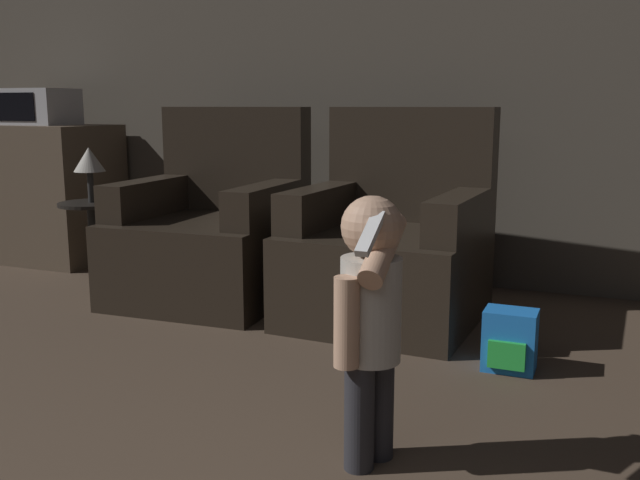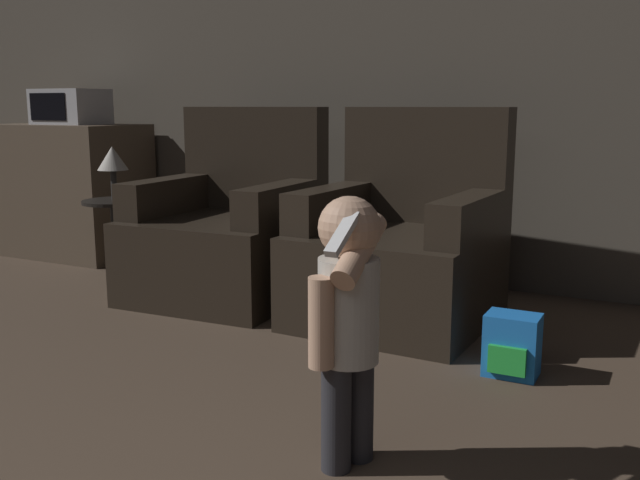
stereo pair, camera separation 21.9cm
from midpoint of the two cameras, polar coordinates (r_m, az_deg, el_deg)
The scene contains 9 objects.
wall_back at distance 4.33m, azimuth 10.90°, elevation 13.72°, with size 8.40×0.05×2.60m.
armchair_left at distance 4.02m, azimuth -5.77°, elevation 0.47°, with size 0.92×0.94×1.05m.
armchair_right at distance 3.57m, azimuth 8.29°, elevation -0.86°, with size 0.92×0.94×1.05m.
person_toddler at distance 2.06m, azimuth 5.28°, elevation -5.69°, with size 0.18×0.32×0.81m.
toy_backpack at distance 2.97m, azimuth 17.18°, elevation -8.11°, with size 0.21×0.17×0.25m.
kitchen_counter at distance 5.38m, azimuth -18.23°, elevation 3.83°, with size 1.04×0.64×0.93m.
microwave at distance 5.31m, azimuth -18.21°, elevation 10.09°, with size 0.47×0.35×0.24m.
side_table at distance 4.42m, azimuth -14.69°, elevation 1.78°, with size 0.38×0.38×0.50m.
lamp at distance 4.38m, azimuth -14.90°, elevation 6.24°, with size 0.18×0.18×0.32m.
Camera 2 is at (1.32, 0.39, 1.06)m, focal length 40.00 mm.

